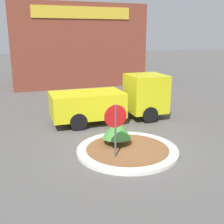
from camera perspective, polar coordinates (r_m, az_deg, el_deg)
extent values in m
plane|color=#514F4C|center=(10.81, 3.15, -8.10)|extent=(120.00, 120.00, 0.00)
cylinder|color=silver|center=(10.78, 3.15, -7.76)|extent=(3.84, 3.84, 0.14)
cylinder|color=brown|center=(10.78, 3.15, -7.75)|extent=(3.15, 3.15, 0.14)
cylinder|color=#4C4C51|center=(9.74, 0.70, -4.28)|extent=(0.07, 0.07, 2.05)
cylinder|color=#B71414|center=(9.56, 0.71, -0.88)|extent=(0.81, 0.03, 0.81)
cylinder|color=brown|center=(11.14, 0.99, -5.79)|extent=(0.08, 0.08, 0.27)
cone|color=#3D7F33|center=(10.97, 1.01, -3.32)|extent=(1.13, 1.13, 0.74)
cube|color=gold|center=(14.89, 6.88, 3.84)|extent=(1.92, 1.96, 1.93)
cube|color=gold|center=(13.93, -5.09, 1.55)|extent=(3.57, 2.09, 1.21)
cube|color=black|center=(15.12, 9.19, 5.23)|extent=(0.07, 1.72, 0.68)
cylinder|color=black|center=(15.85, 4.76, 1.19)|extent=(0.83, 0.24, 0.82)
cylinder|color=black|center=(14.22, 7.71, -0.58)|extent=(0.83, 0.24, 0.82)
cylinder|color=black|center=(14.83, -8.32, 0.07)|extent=(0.83, 0.24, 0.82)
cylinder|color=black|center=(13.07, -6.83, -2.00)|extent=(0.83, 0.24, 0.82)
cube|color=brown|center=(25.96, -7.51, 13.32)|extent=(11.08, 6.00, 6.74)
cube|color=gold|center=(23.04, -6.03, 19.46)|extent=(7.75, 0.08, 0.90)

